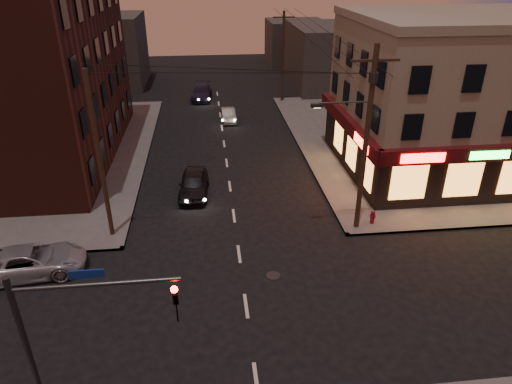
{
  "coord_description": "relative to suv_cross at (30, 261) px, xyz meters",
  "views": [
    {
      "loc": [
        -1.29,
        -15.57,
        13.6
      ],
      "look_at": [
        0.97,
        4.72,
        3.2
      ],
      "focal_mm": 32.0,
      "sensor_mm": 36.0,
      "label": 1
    }
  ],
  "objects": [
    {
      "name": "ground",
      "position": [
        10.09,
        -3.49,
        -0.71
      ],
      "size": [
        120.0,
        120.0,
        0.0
      ],
      "primitive_type": "plane",
      "color": "black",
      "rests_on": "ground"
    },
    {
      "name": "sidewalk_ne",
      "position": [
        28.09,
        15.51,
        -0.64
      ],
      "size": [
        24.0,
        28.0,
        0.15
      ],
      "primitive_type": "cube",
      "color": "#514F4C",
      "rests_on": "ground"
    },
    {
      "name": "pizza_building",
      "position": [
        26.02,
        9.94,
        4.64
      ],
      "size": [
        15.85,
        12.85,
        10.5
      ],
      "color": "gray",
      "rests_on": "sidewalk_ne"
    },
    {
      "name": "brick_apartment",
      "position": [
        -4.41,
        15.51,
        5.94
      ],
      "size": [
        12.0,
        20.0,
        13.0
      ],
      "primitive_type": "cube",
      "color": "#421B15",
      "rests_on": "sidewalk_nw"
    },
    {
      "name": "bg_building_ne_a",
      "position": [
        24.09,
        34.51,
        2.79
      ],
      "size": [
        10.0,
        12.0,
        7.0
      ],
      "primitive_type": "cube",
      "color": "#3F3D3A",
      "rests_on": "ground"
    },
    {
      "name": "bg_building_nw",
      "position": [
        -2.91,
        38.51,
        3.29
      ],
      "size": [
        9.0,
        10.0,
        8.0
      ],
      "primitive_type": "cube",
      "color": "#3F3D3A",
      "rests_on": "ground"
    },
    {
      "name": "bg_building_ne_b",
      "position": [
        22.09,
        48.51,
        2.29
      ],
      "size": [
        8.0,
        8.0,
        6.0
      ],
      "primitive_type": "cube",
      "color": "#3F3D3A",
      "rests_on": "ground"
    },
    {
      "name": "utility_pole_main",
      "position": [
        16.77,
        2.31,
        5.05
      ],
      "size": [
        4.2,
        0.44,
        10.0
      ],
      "color": "#382619",
      "rests_on": "sidewalk_ne"
    },
    {
      "name": "utility_pole_far",
      "position": [
        16.89,
        28.51,
        3.94
      ],
      "size": [
        0.26,
        0.26,
        9.0
      ],
      "primitive_type": "cylinder",
      "color": "#382619",
      "rests_on": "sidewalk_ne"
    },
    {
      "name": "utility_pole_west",
      "position": [
        3.29,
        3.01,
        3.94
      ],
      "size": [
        0.24,
        0.24,
        9.0
      ],
      "primitive_type": "cylinder",
      "color": "#382619",
      "rests_on": "sidewalk_nw"
    },
    {
      "name": "traffic_signal",
      "position": [
        4.52,
        -9.09,
        3.45
      ],
      "size": [
        4.49,
        0.32,
        6.47
      ],
      "color": "#333538",
      "rests_on": "ground"
    },
    {
      "name": "suv_cross",
      "position": [
        0.0,
        0.0,
        0.0
      ],
      "size": [
        5.38,
        3.0,
        1.42
      ],
      "primitive_type": "imported",
      "rotation": [
        0.0,
        0.0,
        1.7
      ],
      "color": "#9D9EA6",
      "rests_on": "ground"
    },
    {
      "name": "sedan_near",
      "position": [
        7.72,
        7.63,
        0.04
      ],
      "size": [
        2.05,
        4.52,
        1.5
      ],
      "primitive_type": "imported",
      "rotation": [
        0.0,
        0.0,
        -0.06
      ],
      "color": "black",
      "rests_on": "ground"
    },
    {
      "name": "sedan_mid",
      "position": [
        10.8,
        22.53,
        -0.13
      ],
      "size": [
        1.41,
        3.61,
        1.17
      ],
      "primitive_type": "imported",
      "rotation": [
        0.0,
        0.0,
        0.05
      ],
      "color": "gray",
      "rests_on": "ground"
    },
    {
      "name": "sedan_far",
      "position": [
        8.32,
        30.48,
        0.02
      ],
      "size": [
        2.51,
        5.23,
        1.47
      ],
      "primitive_type": "imported",
      "rotation": [
        0.0,
        0.0,
        -0.09
      ],
      "color": "#1D1C38",
      "rests_on": "ground"
    },
    {
      "name": "fire_hydrant",
      "position": [
        17.89,
        2.54,
        -0.12
      ],
      "size": [
        0.37,
        0.37,
        0.81
      ],
      "rotation": [
        0.0,
        0.0,
        0.4
      ],
      "color": "maroon",
      "rests_on": "sidewalk_ne"
    }
  ]
}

